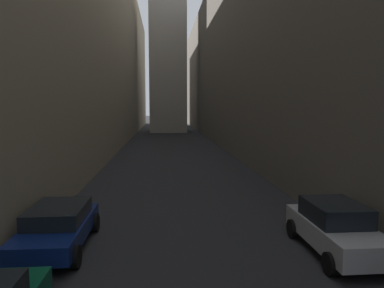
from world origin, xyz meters
The scene contains 5 objects.
ground_plane centered at (0.00, 48.00, 0.00)m, with size 264.00×264.00×0.00m, color #232326.
building_block_left centered at (-12.17, 50.00, 12.01)m, with size 13.35×108.00×24.01m, color gray.
building_block_right centered at (10.96, 50.00, 10.64)m, with size 10.91×108.00×21.29m, color #60594F.
parked_car_left_third centered at (-4.40, 18.40, 0.75)m, with size 2.05×4.44×1.38m.
parked_car_right_third centered at (4.40, 17.30, 0.82)m, with size 1.92×4.21×1.60m.
Camera 1 is at (-0.97, 6.79, 4.61)m, focal length 33.58 mm.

